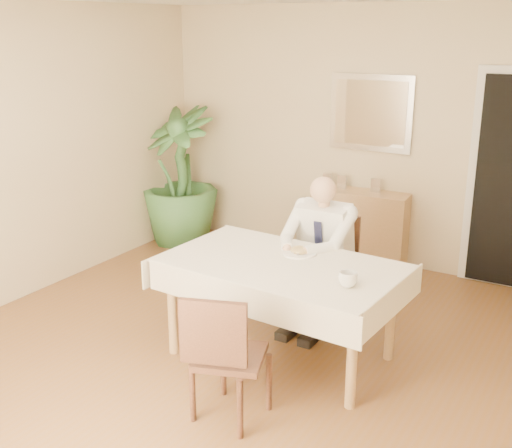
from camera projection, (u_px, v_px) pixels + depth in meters
The scene contains 16 objects.
room at pixel (230, 189), 4.46m from camera, with size 5.00×5.02×2.60m.
mirror at pixel (371, 113), 6.38m from camera, with size 0.86×0.04×0.76m.
dining_table at pixel (281, 273), 4.65m from camera, with size 1.78×1.12×0.75m.
chair_far at pixel (330, 260), 5.43m from camera, with size 0.46×0.46×0.86m.
chair_near at pixel (224, 352), 3.91m from camera, with size 0.52×0.53×0.87m.
seated_man at pixel (316, 247), 5.13m from camera, with size 0.48×0.72×1.24m.
plate at pixel (300, 253), 4.79m from camera, with size 0.26×0.26×0.02m, color white.
food at pixel (300, 250), 4.79m from camera, with size 0.14×0.14×0.06m, color olive.
knife at pixel (301, 254), 4.72m from camera, with size 0.01×0.01×0.13m, color silver.
fork at pixel (291, 252), 4.76m from camera, with size 0.01×0.01×0.13m, color silver.
coffee_mug at pixel (348, 279), 4.19m from camera, with size 0.13×0.13×0.10m, color white.
sideboard at pixel (359, 228), 6.60m from camera, with size 0.97×0.33×0.78m, color #AD8255.
photo_frame_left at pixel (327, 180), 6.68m from camera, with size 0.10×0.02×0.14m, color silver.
photo_frame_center at pixel (342, 182), 6.59m from camera, with size 0.10×0.02×0.14m, color silver.
photo_frame_right at pixel (376, 185), 6.44m from camera, with size 0.10×0.02×0.14m, color silver.
potted_palm at pixel (179, 176), 7.17m from camera, with size 0.86×0.86×1.54m, color #305B2B.
Camera 1 is at (2.35, -3.64, 2.40)m, focal length 45.00 mm.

